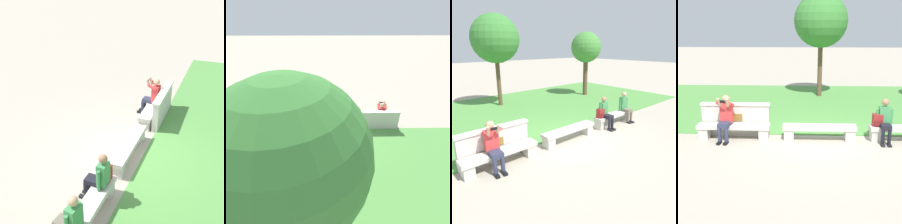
{
  "view_description": "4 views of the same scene",
  "coord_description": "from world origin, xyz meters",
  "views": [
    {
      "loc": [
        6.82,
        2.19,
        4.98
      ],
      "look_at": [
        -0.7,
        -0.76,
        0.91
      ],
      "focal_mm": 50.0,
      "sensor_mm": 36.0,
      "label": 1
    },
    {
      "loc": [
        -0.37,
        7.78,
        5.3
      ],
      "look_at": [
        -0.48,
        -0.04,
        0.78
      ],
      "focal_mm": 28.0,
      "sensor_mm": 36.0,
      "label": 2
    },
    {
      "loc": [
        -4.75,
        -5.12,
        3.14
      ],
      "look_at": [
        -0.3,
        -0.07,
        1.09
      ],
      "focal_mm": 35.0,
      "sensor_mm": 36.0,
      "label": 3
    },
    {
      "loc": [
        -0.51,
        -8.68,
        3.27
      ],
      "look_at": [
        -0.84,
        -0.49,
        0.98
      ],
      "focal_mm": 50.0,
      "sensor_mm": 36.0,
      "label": 4
    }
  ],
  "objects": [
    {
      "name": "ground_plane",
      "position": [
        0.0,
        0.0,
        0.0
      ],
      "size": [
        80.0,
        80.0,
        0.0
      ],
      "primitive_type": "plane",
      "color": "#A89E8C"
    },
    {
      "name": "grass_strip",
      "position": [
        0.0,
        4.38,
        0.01
      ],
      "size": [
        19.2,
        8.0,
        0.03
      ],
      "primitive_type": "cube",
      "color": "#518E42",
      "rests_on": "ground"
    },
    {
      "name": "bench_main",
      "position": [
        -2.53,
        0.0,
        0.3
      ],
      "size": [
        2.14,
        0.4,
        0.45
      ],
      "color": "beige",
      "rests_on": "ground"
    },
    {
      "name": "bench_near",
      "position": [
        0.0,
        0.0,
        0.3
      ],
      "size": [
        2.14,
        0.4,
        0.45
      ],
      "color": "beige",
      "rests_on": "ground"
    },
    {
      "name": "bench_mid",
      "position": [
        2.53,
        0.0,
        0.3
      ],
      "size": [
        2.14,
        0.4,
        0.45
      ],
      "color": "beige",
      "rests_on": "ground"
    },
    {
      "name": "backrest_wall_with_plaque",
      "position": [
        -2.53,
        0.34,
        0.52
      ],
      "size": [
        2.1,
        0.24,
        1.01
      ],
      "color": "beige",
      "rests_on": "ground"
    },
    {
      "name": "person_photographer",
      "position": [
        -2.74,
        -0.08,
        0.74
      ],
      "size": [
        0.5,
        0.75,
        1.32
      ],
      "color": "black",
      "rests_on": "ground"
    },
    {
      "name": "person_distant",
      "position": [
        1.86,
        -0.07,
        0.67
      ],
      "size": [
        0.48,
        0.68,
        1.26
      ],
      "color": "black",
      "rests_on": "ground"
    },
    {
      "name": "person_companion",
      "position": [
        3.2,
        -0.07,
        0.67
      ],
      "size": [
        0.48,
        0.71,
        1.26
      ],
      "color": "black",
      "rests_on": "ground"
    },
    {
      "name": "backpack",
      "position": [
        1.67,
        0.02,
        0.63
      ],
      "size": [
        0.28,
        0.24,
        0.43
      ],
      "color": "maroon",
      "rests_on": "bench_mid"
    },
    {
      "name": "tree_behind_wall",
      "position": [
        0.29,
        5.88,
        3.46
      ],
      "size": [
        2.43,
        2.43,
        4.7
      ],
      "color": "brown",
      "rests_on": "ground"
    }
  ]
}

